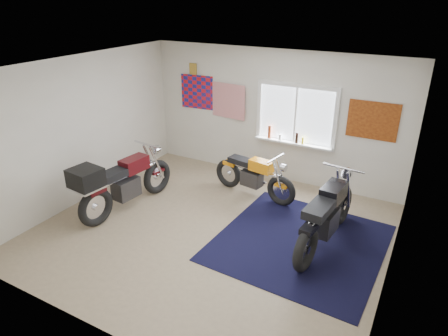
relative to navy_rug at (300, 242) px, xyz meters
The scene contains 10 objects.
ground 1.46m from the navy_rug, 165.28° to the right, with size 5.50×5.50×0.00m, color #9E896B.
room_shell 2.19m from the navy_rug, 165.28° to the right, with size 5.50×5.50×5.50m.
navy_rug is the anchor object (origin of this frame).
window_assembly 2.66m from the navy_rug, 113.44° to the left, with size 1.66×0.17×1.26m.
oil_bottles 2.53m from the navy_rug, 119.18° to the left, with size 0.78×0.07×0.28m.
flag_display 4.47m from the navy_rug, 147.49° to the left, with size 1.60×0.10×1.17m.
triumph_poster 2.67m from the navy_rug, 75.64° to the left, with size 0.90×0.03×0.70m, color #A54C14.
yellow_triumph 1.81m from the navy_rug, 140.06° to the left, with size 1.83×0.57×0.93m.
black_chrome_bike 0.62m from the navy_rug, 24.82° to the left, with size 0.68×2.22×1.14m.
maroon_tourer 3.29m from the navy_rug, 169.54° to the right, with size 0.75×2.18×1.11m.
Camera 1 is at (2.92, -4.92, 3.71)m, focal length 32.00 mm.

